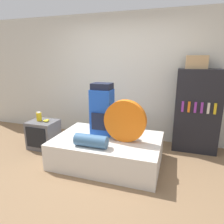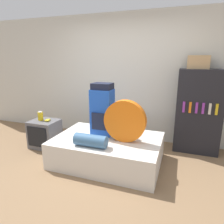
{
  "view_description": "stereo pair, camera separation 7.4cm",
  "coord_description": "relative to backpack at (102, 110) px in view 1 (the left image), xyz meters",
  "views": [
    {
      "loc": [
        1.1,
        -2.37,
        1.7
      ],
      "look_at": [
        0.15,
        0.53,
        0.88
      ],
      "focal_mm": 32.0,
      "sensor_mm": 36.0,
      "label": 1
    },
    {
      "loc": [
        1.17,
        -2.35,
        1.7
      ],
      "look_at": [
        0.15,
        0.53,
        0.88
      ],
      "focal_mm": 32.0,
      "sensor_mm": 36.0,
      "label": 2
    }
  ],
  "objects": [
    {
      "name": "ground_plane",
      "position": [
        0.08,
        -0.67,
        -0.86
      ],
      "size": [
        16.0,
        16.0,
        0.0
      ],
      "primitive_type": "plane",
      "color": "#846647"
    },
    {
      "name": "wall_back",
      "position": [
        0.08,
        1.08,
        0.44
      ],
      "size": [
        8.0,
        0.05,
        2.6
      ],
      "color": "silver",
      "rests_on": "ground_plane"
    },
    {
      "name": "bed",
      "position": [
        0.15,
        -0.14,
        -0.65
      ],
      "size": [
        1.73,
        1.18,
        0.43
      ],
      "color": "silver",
      "rests_on": "ground_plane"
    },
    {
      "name": "backpack",
      "position": [
        0.0,
        0.0,
        0.0
      ],
      "size": [
        0.35,
        0.32,
        0.88
      ],
      "color": "blue",
      "rests_on": "bed"
    },
    {
      "name": "tent_bag",
      "position": [
        0.45,
        -0.17,
        -0.1
      ],
      "size": [
        0.66,
        0.13,
        0.66
      ],
      "color": "orange",
      "rests_on": "bed"
    },
    {
      "name": "sleeping_roll",
      "position": [
        0.03,
        -0.54,
        -0.34
      ],
      "size": [
        0.5,
        0.19,
        0.19
      ],
      "color": "#3D668E",
      "rests_on": "bed"
    },
    {
      "name": "television",
      "position": [
        -1.24,
        0.02,
        -0.6
      ],
      "size": [
        0.53,
        0.46,
        0.54
      ],
      "color": "#5B5B60",
      "rests_on": "ground_plane"
    },
    {
      "name": "canister",
      "position": [
        -1.32,
        0.03,
        -0.24
      ],
      "size": [
        0.1,
        0.1,
        0.18
      ],
      "color": "gold",
      "rests_on": "television"
    },
    {
      "name": "banana_bunch",
      "position": [
        -1.15,
        0.04,
        -0.31
      ],
      "size": [
        0.12,
        0.14,
        0.04
      ],
      "color": "yellow",
      "rests_on": "television"
    },
    {
      "name": "bookshelf",
      "position": [
        1.56,
        0.82,
        -0.1
      ],
      "size": [
        0.78,
        0.41,
        1.53
      ],
      "color": "black",
      "rests_on": "ground_plane"
    },
    {
      "name": "cardboard_box",
      "position": [
        1.46,
        0.85,
        0.78
      ],
      "size": [
        0.36,
        0.26,
        0.23
      ],
      "color": "tan",
      "rests_on": "bookshelf"
    }
  ]
}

